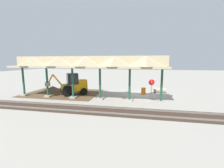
{
  "coord_description": "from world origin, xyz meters",
  "views": [
    {
      "loc": [
        0.18,
        19.65,
        4.32
      ],
      "look_at": [
        3.65,
        2.1,
        1.6
      ],
      "focal_mm": 24.0,
      "sensor_mm": 36.0,
      "label": 1
    }
  ],
  "objects_px": {
    "traffic_barrel": "(143,91)",
    "stop_sign": "(152,84)",
    "backhoe": "(73,85)",
    "concrete_pipe": "(160,90)"
  },
  "relations": [
    {
      "from": "traffic_barrel",
      "to": "stop_sign",
      "type": "bearing_deg",
      "value": -179.13
    },
    {
      "from": "backhoe",
      "to": "traffic_barrel",
      "type": "distance_m",
      "value": 9.23
    },
    {
      "from": "backhoe",
      "to": "concrete_pipe",
      "type": "distance_m",
      "value": 11.73
    },
    {
      "from": "stop_sign",
      "to": "traffic_barrel",
      "type": "relative_size",
      "value": 2.23
    },
    {
      "from": "backhoe",
      "to": "traffic_barrel",
      "type": "xyz_separation_m",
      "value": [
        -8.96,
        -2.07,
        -0.82
      ]
    },
    {
      "from": "concrete_pipe",
      "to": "traffic_barrel",
      "type": "distance_m",
      "value": 2.61
    },
    {
      "from": "stop_sign",
      "to": "traffic_barrel",
      "type": "height_order",
      "value": "stop_sign"
    },
    {
      "from": "concrete_pipe",
      "to": "traffic_barrel",
      "type": "relative_size",
      "value": 1.84
    },
    {
      "from": "concrete_pipe",
      "to": "traffic_barrel",
      "type": "xyz_separation_m",
      "value": [
        2.22,
        1.37,
        0.1
      ]
    },
    {
      "from": "concrete_pipe",
      "to": "stop_sign",
      "type": "bearing_deg",
      "value": 48.33
    }
  ]
}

